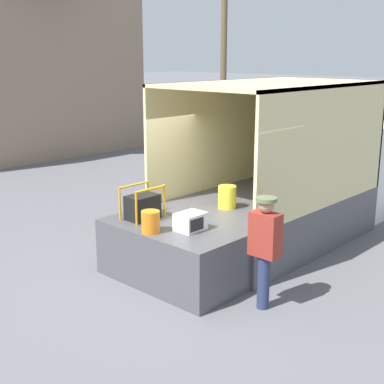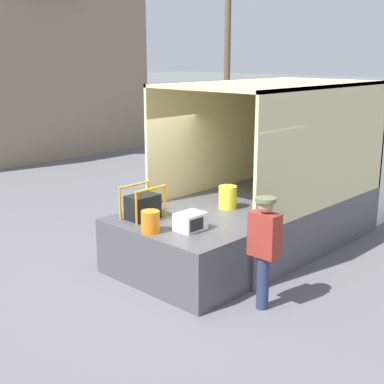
# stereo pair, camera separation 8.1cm
# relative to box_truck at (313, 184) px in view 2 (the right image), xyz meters

# --- Properties ---
(ground_plane) EXTENTS (160.00, 160.00, 0.00)m
(ground_plane) POSITION_rel_box_truck_xyz_m (-3.69, 0.00, -0.90)
(ground_plane) COLOR slate
(box_truck) EXTENTS (6.57, 2.49, 3.11)m
(box_truck) POSITION_rel_box_truck_xyz_m (0.00, 0.00, 0.00)
(box_truck) COLOR white
(box_truck) RESTS_ON ground
(tailgate_deck) EXTENTS (1.18, 2.36, 0.94)m
(tailgate_deck) POSITION_rel_box_truck_xyz_m (-4.29, 0.00, -0.43)
(tailgate_deck) COLOR #4C4C51
(tailgate_deck) RESTS_ON ground
(microwave) EXTENTS (0.45, 0.36, 0.28)m
(microwave) POSITION_rel_box_truck_xyz_m (-4.19, -0.36, 0.18)
(microwave) COLOR white
(microwave) RESTS_ON tailgate_deck
(portable_generator) EXTENTS (0.66, 0.45, 0.57)m
(portable_generator) POSITION_rel_box_truck_xyz_m (-4.28, 0.64, 0.26)
(portable_generator) COLOR black
(portable_generator) RESTS_ON tailgate_deck
(orange_bucket) EXTENTS (0.29, 0.29, 0.34)m
(orange_bucket) POSITION_rel_box_truck_xyz_m (-4.69, 0.01, 0.21)
(orange_bucket) COLOR orange
(orange_bucket) RESTS_ON tailgate_deck
(worker_person) EXTENTS (0.30, 0.44, 1.68)m
(worker_person) POSITION_rel_box_truck_xyz_m (-4.02, -1.66, 0.13)
(worker_person) COLOR navy
(worker_person) RESTS_ON ground
(utility_pole) EXTENTS (1.80, 0.28, 8.12)m
(utility_pole) POSITION_rel_box_truck_xyz_m (8.79, 9.87, 3.32)
(utility_pole) COLOR brown
(utility_pole) RESTS_ON ground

